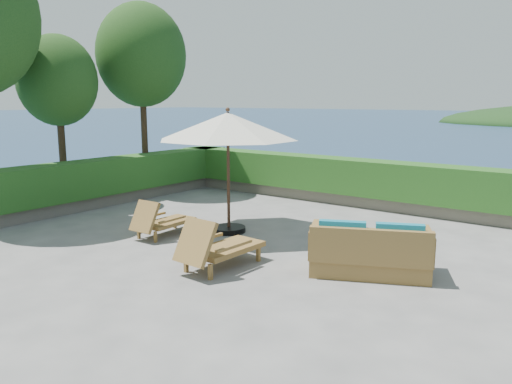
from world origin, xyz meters
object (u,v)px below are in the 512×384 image
Objects in this scene: wicker_loveseat at (369,253)px; patio_umbrella at (228,127)px; lounge_right at (217,247)px; side_table at (196,240)px; lounge_left at (161,221)px.

patio_umbrella is at bearing 144.33° from wicker_loveseat.
lounge_right is 0.82m from side_table.
wicker_loveseat is (2.33, 1.39, -0.03)m from lounge_right.
lounge_right is 2.71m from wicker_loveseat.
lounge_left is 4.83m from wicker_loveseat.
wicker_loveseat is at bearing -10.86° from patio_umbrella.
wicker_loveseat is (3.10, 1.12, 0.03)m from side_table.
lounge_left is at bearing 159.31° from side_table.
patio_umbrella reaches higher than side_table.
side_table is at bearing -22.08° from lounge_left.
patio_umbrella is at bearing 111.38° from side_table.
lounge_left is (-0.97, -1.22, -2.06)m from patio_umbrella.
wicker_loveseat reaches higher than lounge_right.
patio_umbrella is 2.35× the size of lounge_right.
lounge_left is 1.82m from side_table.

